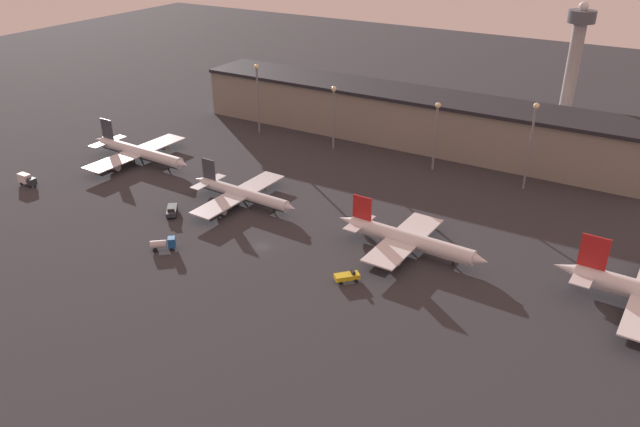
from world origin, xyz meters
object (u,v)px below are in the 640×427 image
Objects in this scene: airplane_0 at (139,152)px; airplane_2 at (408,240)px; service_vehicle_3 at (27,179)px; service_vehicle_0 at (164,244)px; airplane_1 at (242,194)px; service_vehicle_2 at (347,276)px; service_vehicle_1 at (172,211)px; control_tower at (573,64)px.

airplane_0 is 1.08× the size of airplane_2.
service_vehicle_0 is at bearing -6.02° from service_vehicle_3.
airplane_0 is at bearing 173.15° from airplane_1.
airplane_2 reaches higher than service_vehicle_2.
service_vehicle_1 is at bearing 129.32° from service_vehicle_2.
service_vehicle_1 is at bearing -164.81° from airplane_2.
control_tower is (79.95, 115.28, 26.67)m from service_vehicle_1.
control_tower reaches higher than airplane_1.
airplane_1 is 6.17× the size of service_vehicle_0.
service_vehicle_3 is 0.14× the size of control_tower.
service_vehicle_3 is at bearing -119.29° from service_vehicle_1.
airplane_0 reaches higher than service_vehicle_3.
airplane_1 is 52.17m from airplane_2.
control_tower is at bearing 44.10° from service_vehicle_3.
airplane_0 reaches higher than airplane_2.
airplane_1 is 5.19× the size of service_vehicle_1.
airplane_0 is 43.35m from service_vehicle_1.
service_vehicle_1 is 0.15× the size of control_tower.
service_vehicle_1 is (36.17, -23.82, -2.05)m from airplane_0.
control_tower is at bearing 83.71° from airplane_2.
airplane_2 reaches higher than service_vehicle_3.
airplane_0 is 49.19m from airplane_1.
service_vehicle_1 is at bearing 86.95° from service_vehicle_0.
control_tower is (68.21, 130.88, 26.21)m from service_vehicle_0.
airplane_2 is at bearing 65.15° from service_vehicle_1.
service_vehicle_2 is 0.12× the size of control_tower.
control_tower reaches higher than service_vehicle_3.
service_vehicle_3 is (-63.71, 7.99, 0.20)m from service_vehicle_0.
control_tower is at bearing 22.46° from service_vehicle_0.
airplane_1 reaches higher than service_vehicle_3.
airplane_2 is 20.64m from service_vehicle_2.
service_vehicle_2 is at bearing -14.50° from airplane_0.
service_vehicle_1 is 1.09× the size of service_vehicle_3.
control_tower is (116.12, 91.46, 24.62)m from airplane_0.
airplane_1 is 6.43× the size of service_vehicle_2.
airplane_1 is at bearing 104.47° from service_vehicle_1.
control_tower reaches higher than service_vehicle_0.
airplane_1 is 31.53m from service_vehicle_0.
airplane_0 is 6.11× the size of service_vehicle_1.
airplane_0 is at bearing -141.77° from control_tower.
service_vehicle_2 is (45.54, -20.71, -1.69)m from airplane_1.
airplane_1 is 122.75m from control_tower.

